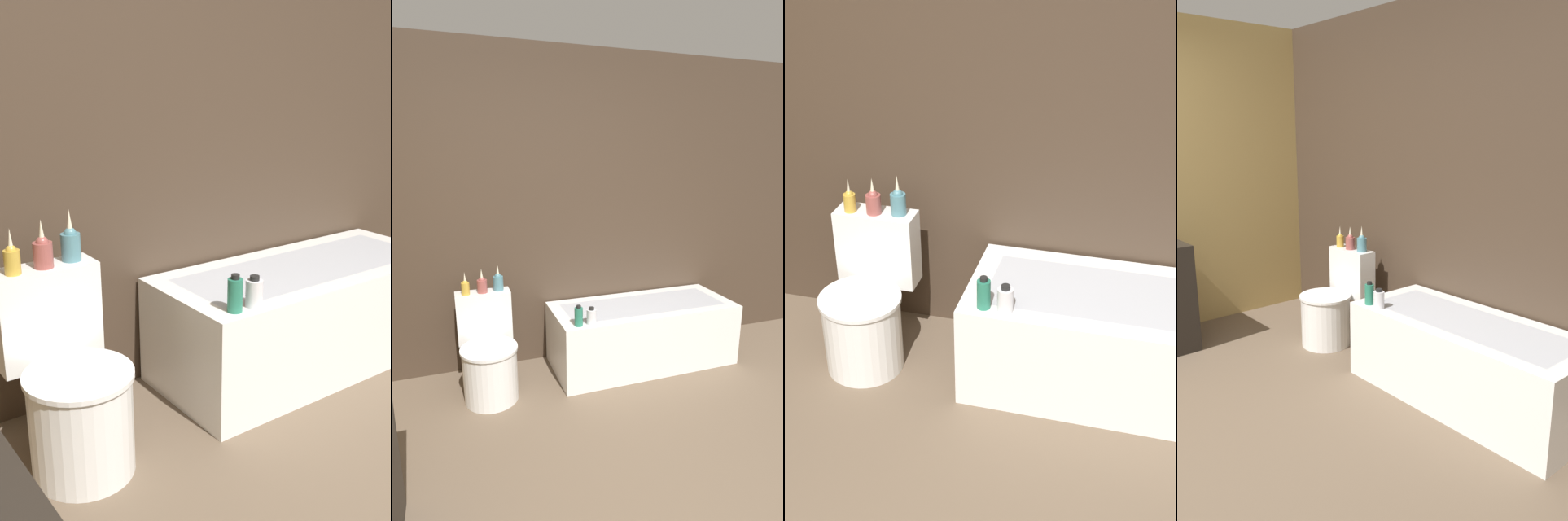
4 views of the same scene
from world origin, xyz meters
TOP-DOWN VIEW (x-y plane):
  - wall_back_tiled at (0.00, 2.26)m, footprint 6.40×0.06m
  - bathtub at (0.80, 1.89)m, footprint 1.55×0.65m
  - toilet at (-0.51, 1.81)m, footprint 0.41×0.56m
  - vase_gold at (-0.64, 1.99)m, footprint 0.06×0.06m
  - vase_silver at (-0.51, 1.99)m, footprint 0.08×0.08m
  - vase_bronze at (-0.39, 2.01)m, footprint 0.08×0.08m
  - shampoo_bottle_tall at (0.14, 1.64)m, footprint 0.06×0.06m
  - shampoo_bottle_short at (0.24, 1.64)m, footprint 0.07×0.07m

SIDE VIEW (x-z plane):
  - bathtub at x=0.80m, z-range 0.00..0.54m
  - toilet at x=-0.51m, z-range -0.07..0.68m
  - shampoo_bottle_short at x=0.24m, z-range 0.53..0.66m
  - shampoo_bottle_tall at x=0.14m, z-range 0.53..0.69m
  - vase_gold at x=-0.64m, z-range 0.73..0.90m
  - vase_silver at x=-0.51m, z-range 0.72..0.91m
  - vase_bronze at x=-0.39m, z-range 0.72..0.93m
  - wall_back_tiled at x=0.00m, z-range 0.00..2.60m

